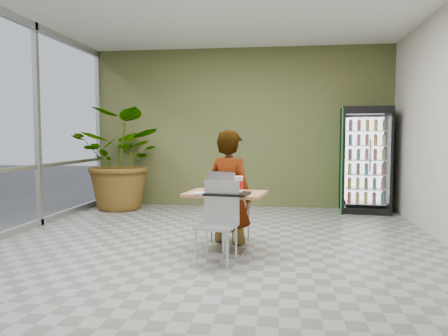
{
  "coord_description": "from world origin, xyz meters",
  "views": [
    {
      "loc": [
        0.84,
        -5.32,
        1.42
      ],
      "look_at": [
        0.07,
        0.49,
        1.0
      ],
      "focal_mm": 35.0,
      "sensor_mm": 36.0,
      "label": 1
    }
  ],
  "objects": [
    {
      "name": "chair_far",
      "position": [
        0.11,
        0.37,
        0.56
      ],
      "size": [
        0.58,
        0.58,
        0.96
      ],
      "rotation": [
        0.0,
        0.0,
        2.66
      ],
      "color": "#B0B3B5",
      "rests_on": "ground"
    },
    {
      "name": "potted_plant",
      "position": [
        -2.22,
        2.84,
        0.98
      ],
      "size": [
        2.04,
        1.86,
        1.96
      ],
      "primitive_type": "imported",
      "rotation": [
        0.0,
        0.0,
        -0.21
      ],
      "color": "#2A6B2E",
      "rests_on": "ground"
    },
    {
      "name": "seated_woman",
      "position": [
        0.16,
        0.41,
        0.61
      ],
      "size": [
        0.79,
        0.69,
        1.81
      ],
      "primitive_type": "imported",
      "rotation": [
        0.0,
        0.0,
        2.66
      ],
      "color": "black",
      "rests_on": "ground"
    },
    {
      "name": "beverage_fridge",
      "position": [
        2.41,
        3.11,
        0.99
      ],
      "size": [
        0.97,
        0.78,
        1.97
      ],
      "rotation": [
        0.0,
        0.0,
        -0.11
      ],
      "color": "black",
      "rests_on": "ground"
    },
    {
      "name": "chair_near",
      "position": [
        0.16,
        -0.56,
        0.54
      ],
      "size": [
        0.47,
        0.48,
        0.93
      ],
      "rotation": [
        0.0,
        0.0,
        -0.16
      ],
      "color": "#B0B3B5",
      "rests_on": "ground"
    },
    {
      "name": "soda_cup",
      "position": [
        0.33,
        -0.04,
        0.84
      ],
      "size": [
        0.11,
        0.11,
        0.19
      ],
      "color": "silver",
      "rests_on": "dining_table"
    },
    {
      "name": "napkin_stack",
      "position": [
        -0.11,
        -0.33,
        0.76
      ],
      "size": [
        0.19,
        0.19,
        0.02
      ],
      "primitive_type": "cube",
      "rotation": [
        0.0,
        0.0,
        0.34
      ],
      "color": "silver",
      "rests_on": "dining_table"
    },
    {
      "name": "ground",
      "position": [
        0.0,
        0.0,
        0.0
      ],
      "size": [
        7.0,
        7.0,
        0.0
      ],
      "primitive_type": "plane",
      "color": "gray",
      "rests_on": "ground"
    },
    {
      "name": "pizza_plate",
      "position": [
        0.06,
        -0.02,
        0.77
      ],
      "size": [
        0.37,
        0.32,
        0.03
      ],
      "color": "silver",
      "rests_on": "dining_table"
    },
    {
      "name": "cafeteria_tray",
      "position": [
        0.22,
        -0.35,
        0.76
      ],
      "size": [
        0.54,
        0.43,
        0.03
      ],
      "primitive_type": "cube",
      "rotation": [
        0.0,
        0.0,
        -0.16
      ],
      "color": "black",
      "rests_on": "dining_table"
    },
    {
      "name": "dining_table",
      "position": [
        0.17,
        -0.11,
        0.54
      ],
      "size": [
        1.01,
        0.77,
        0.75
      ],
      "rotation": [
        0.0,
        0.0,
        -0.13
      ],
      "color": "tan",
      "rests_on": "ground"
    },
    {
      "name": "room_envelope",
      "position": [
        0.0,
        0.0,
        1.6
      ],
      "size": [
        6.0,
        7.0,
        3.2
      ],
      "primitive_type": null,
      "color": "beige",
      "rests_on": "ground"
    }
  ]
}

